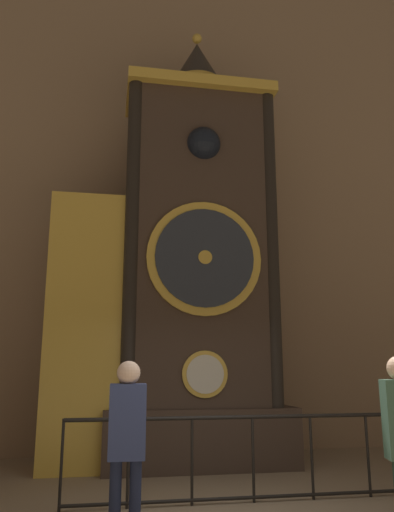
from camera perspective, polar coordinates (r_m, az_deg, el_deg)
The scene contains 4 objects.
cathedral_back_wall at distance 11.58m, azimuth -3.04°, elevation 14.19°, with size 24.00×0.32×13.69m.
clock_tower at distance 9.11m, azimuth -2.26°, elevation -1.77°, with size 4.21×1.77×8.32m.
railing_fence at distance 6.80m, azimuth 6.42°, elevation -21.45°, with size 4.72×0.05×1.04m.
visitor_near at distance 4.96m, azimuth -8.01°, elevation -19.54°, with size 0.35×0.23×1.70m.
Camera 1 is at (-1.32, -4.98, 1.66)m, focal length 35.00 mm.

